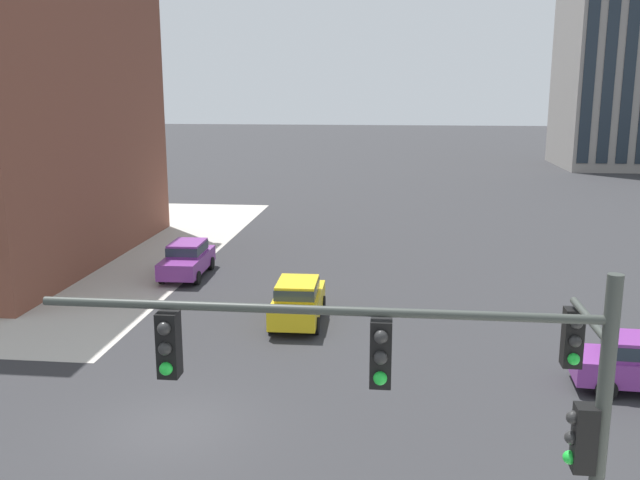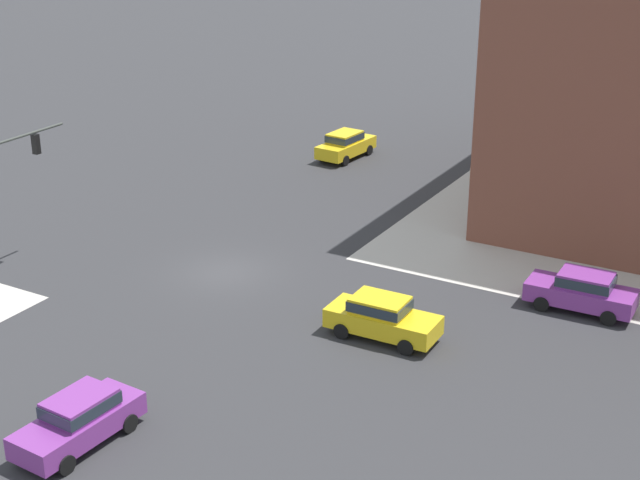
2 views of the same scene
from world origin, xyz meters
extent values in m
plane|color=#2D2D30|center=(0.00, 0.00, 0.00)|extent=(320.00, 320.00, 0.00)
cylinder|color=#383D38|center=(4.83, -8.10, 6.11)|extent=(7.35, 0.12, 0.12)
cylinder|color=#383D38|center=(8.50, -7.20, 5.81)|extent=(0.11, 1.80, 0.11)
cube|color=black|center=(5.68, -8.10, 5.56)|extent=(0.28, 0.28, 0.90)
sphere|color=#282828|center=(5.68, -8.26, 5.84)|extent=(0.18, 0.18, 0.18)
sphere|color=#282828|center=(5.68, -8.26, 5.56)|extent=(0.18, 0.18, 0.18)
sphere|color=green|center=(5.68, -8.26, 5.28)|extent=(0.18, 0.18, 0.18)
cube|color=black|center=(2.85, -8.10, 5.56)|extent=(0.28, 0.28, 0.90)
sphere|color=#282828|center=(2.85, -8.26, 5.84)|extent=(0.18, 0.18, 0.18)
sphere|color=#282828|center=(2.85, -8.26, 5.56)|extent=(0.18, 0.18, 0.18)
sphere|color=green|center=(2.85, -8.26, 5.28)|extent=(0.18, 0.18, 0.18)
cube|color=black|center=(8.30, -8.10, 4.51)|extent=(0.28, 0.28, 0.90)
sphere|color=#282828|center=(8.14, -8.10, 4.79)|extent=(0.18, 0.18, 0.18)
sphere|color=#282828|center=(8.14, -8.10, 4.51)|extent=(0.18, 0.18, 0.18)
sphere|color=green|center=(8.14, -8.10, 4.23)|extent=(0.18, 0.18, 0.18)
cube|color=black|center=(8.50, -6.40, 5.26)|extent=(0.28, 0.28, 0.90)
sphere|color=#282828|center=(8.50, -6.56, 5.54)|extent=(0.18, 0.18, 0.18)
sphere|color=#282828|center=(8.50, -6.56, 5.26)|extent=(0.18, 0.18, 0.18)
sphere|color=green|center=(8.50, -6.56, 4.98)|extent=(0.18, 0.18, 0.18)
cube|color=#7A3389|center=(-4.12, 14.95, 0.70)|extent=(1.88, 4.45, 0.76)
cube|color=#7A3389|center=(-4.13, 15.10, 1.38)|extent=(1.55, 2.15, 0.60)
cube|color=#232D38|center=(-4.13, 15.10, 1.38)|extent=(1.59, 2.24, 0.40)
cylinder|color=black|center=(-3.25, 13.61, 0.32)|extent=(0.24, 0.65, 0.64)
cylinder|color=black|center=(-4.92, 13.57, 0.32)|extent=(0.24, 0.65, 0.64)
cylinder|color=black|center=(-3.32, 16.34, 0.32)|extent=(0.24, 0.65, 0.64)
cylinder|color=black|center=(-5.00, 16.30, 0.32)|extent=(0.24, 0.65, 0.64)
cylinder|color=black|center=(12.16, 4.72, 0.32)|extent=(0.65, 0.26, 0.64)
cylinder|color=black|center=(12.06, 3.05, 0.32)|extent=(0.65, 0.26, 0.64)
cube|color=gold|center=(2.14, 8.96, 0.70)|extent=(1.85, 4.43, 0.76)
cube|color=gold|center=(2.14, 8.81, 1.38)|extent=(1.54, 2.14, 0.60)
cube|color=#232D38|center=(2.14, 8.81, 1.38)|extent=(1.57, 2.23, 0.40)
cylinder|color=black|center=(1.27, 10.31, 0.32)|extent=(0.23, 0.64, 0.64)
cylinder|color=black|center=(2.95, 10.34, 0.32)|extent=(0.23, 0.64, 0.64)
cylinder|color=black|center=(1.33, 7.58, 0.32)|extent=(0.23, 0.64, 0.64)
cylinder|color=black|center=(3.00, 7.62, 0.32)|extent=(0.23, 0.64, 0.64)
camera|label=1|loc=(5.82, -16.56, 8.89)|focal=38.89mm
camera|label=2|loc=(31.98, 23.31, 17.43)|focal=53.32mm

